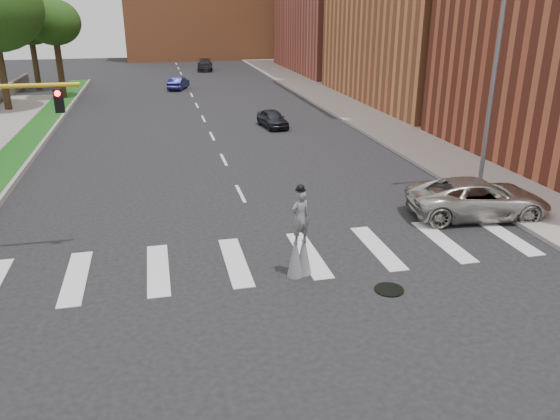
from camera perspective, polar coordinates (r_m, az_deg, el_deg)
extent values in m
plane|color=black|center=(17.95, -0.12, -6.40)|extent=(160.00, 160.00, 0.00)
cube|color=#144815|center=(37.35, -25.04, 6.31)|extent=(2.00, 60.00, 0.25)
cube|color=gray|center=(37.13, -23.46, 6.49)|extent=(0.20, 60.00, 0.28)
cube|color=gray|center=(44.38, 8.64, 9.97)|extent=(5.00, 90.00, 0.18)
cylinder|color=black|center=(17.14, 11.33, -8.16)|extent=(0.90, 0.90, 0.04)
cylinder|color=slate|center=(26.28, 21.26, 11.29)|extent=(0.20, 0.20, 9.00)
cube|color=black|center=(19.04, -22.10, 10.52)|extent=(0.28, 0.18, 0.75)
cylinder|color=#FF0C0C|center=(18.91, -22.24, 11.21)|extent=(0.18, 0.06, 0.18)
cylinder|color=black|center=(17.59, 2.48, -5.01)|extent=(0.07, 0.07, 1.11)
cylinder|color=black|center=(17.43, 1.61, -5.25)|extent=(0.07, 0.07, 1.11)
cone|color=slate|center=(17.53, 2.49, -4.60)|extent=(0.52, 0.52, 1.39)
cone|color=slate|center=(17.37, 1.61, -4.84)|extent=(0.52, 0.52, 1.39)
imported|color=slate|center=(16.93, 2.11, -0.75)|extent=(0.74, 0.61, 1.76)
sphere|color=black|center=(16.61, 2.15, 2.27)|extent=(0.26, 0.26, 0.26)
cylinder|color=black|center=(16.63, 2.15, 2.10)|extent=(0.34, 0.34, 0.02)
cube|color=yellow|center=(16.87, 1.86, 0.92)|extent=(0.22, 0.05, 0.10)
imported|color=#A8A69E|center=(23.61, 19.98, 1.16)|extent=(5.98, 3.40, 1.57)
imported|color=black|center=(39.02, -0.78, 9.53)|extent=(1.92, 3.77, 1.23)
imported|color=#16174E|center=(58.08, -10.57, 12.89)|extent=(2.49, 4.02, 1.25)
imported|color=black|center=(74.58, -7.84, 14.76)|extent=(2.40, 4.95, 1.39)
cylinder|color=black|center=(49.82, -26.99, 12.55)|extent=(0.56, 0.56, 5.96)
cylinder|color=black|center=(61.86, -24.22, 13.97)|extent=(0.56, 0.56, 5.58)
ellipsoid|color=black|center=(61.63, -24.86, 18.10)|extent=(6.88, 6.88, 5.85)
cylinder|color=black|center=(54.02, -21.99, 13.53)|extent=(0.56, 0.56, 5.57)
ellipsoid|color=black|center=(53.77, -22.57, 17.67)|extent=(4.60, 4.60, 3.91)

